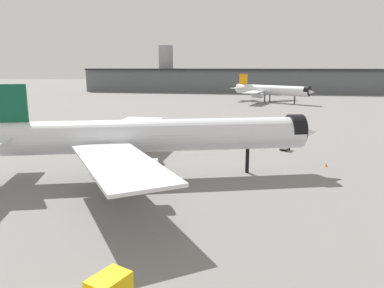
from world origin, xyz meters
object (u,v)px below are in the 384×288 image
object	(u,v)px
airliner_near_gate	(147,136)
traffic_cone_near_nose	(326,165)
airliner_far_taxiway	(271,90)
baggage_tug_wing	(131,134)
baggage_cart_trailing	(285,146)
traffic_cone_wingtip	(62,143)

from	to	relation	value
airliner_near_gate	traffic_cone_near_nose	bearing A→B (deg)	3.20
airliner_far_taxiway	baggage_tug_wing	world-z (taller)	airliner_far_taxiway
traffic_cone_near_nose	baggage_tug_wing	bearing A→B (deg)	148.63
baggage_tug_wing	traffic_cone_near_nose	world-z (taller)	baggage_tug_wing
baggage_cart_trailing	traffic_cone_wingtip	world-z (taller)	baggage_cart_trailing
traffic_cone_near_nose	baggage_cart_trailing	bearing A→B (deg)	111.53
baggage_cart_trailing	airliner_far_taxiway	bearing A→B (deg)	23.44
traffic_cone_wingtip	airliner_far_taxiway	bearing A→B (deg)	58.78
baggage_cart_trailing	traffic_cone_near_nose	size ratio (longest dim) A/B	4.35
airliner_near_gate	airliner_far_taxiway	bearing A→B (deg)	62.26
baggage_cart_trailing	traffic_cone_near_nose	bearing A→B (deg)	-128.68
airliner_near_gate	baggage_cart_trailing	bearing A→B (deg)	27.60
baggage_cart_trailing	airliner_near_gate	bearing A→B (deg)	158.44
baggage_cart_trailing	traffic_cone_wingtip	size ratio (longest dim) A/B	3.66
airliner_near_gate	airliner_far_taxiway	size ratio (longest dim) A/B	1.48
airliner_far_taxiway	baggage_tug_wing	distance (m)	112.88
baggage_cart_trailing	traffic_cone_wingtip	distance (m)	54.57
baggage_tug_wing	traffic_cone_near_nose	xyz separation A→B (m)	(44.86, -27.35, -0.64)
baggage_tug_wing	traffic_cone_wingtip	world-z (taller)	baggage_tug_wing
airliner_far_taxiway	traffic_cone_wingtip	xyz separation A→B (m)	(-67.12, -110.73, -6.02)
airliner_far_taxiway	airliner_near_gate	bearing A→B (deg)	-68.84
baggage_tug_wing	baggage_cart_trailing	world-z (taller)	baggage_tug_wing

